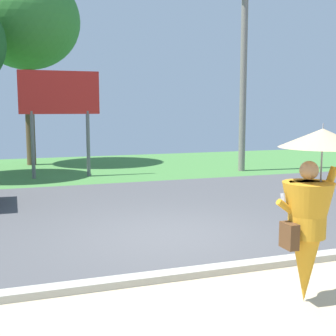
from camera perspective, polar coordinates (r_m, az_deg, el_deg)
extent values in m
cube|color=#4C4C4F|center=(10.21, -3.37, -5.77)|extent=(40.00, 8.00, 0.10)
cube|color=#457F3C|center=(17.93, -10.24, -0.08)|extent=(40.00, 8.00, 0.10)
cube|color=#B2AD9E|center=(6.57, 6.24, -12.56)|extent=(40.00, 0.24, 0.10)
cone|color=orange|center=(5.67, 16.95, -8.98)|extent=(0.60, 0.60, 1.45)
cylinder|color=orange|center=(5.57, 17.11, -5.03)|extent=(0.44, 0.44, 0.65)
sphere|color=tan|center=(5.49, 17.30, -0.28)|extent=(0.22, 0.22, 0.22)
cylinder|color=orange|center=(5.68, 19.51, -2.05)|extent=(0.24, 0.09, 0.45)
cylinder|color=orange|center=(5.43, 14.77, -4.91)|extent=(0.29, 0.08, 0.24)
cylinder|color=gray|center=(5.58, 18.71, 0.15)|extent=(0.02, 0.02, 0.75)
cone|color=#D1B284|center=(5.55, 18.86, 3.58)|extent=(1.01, 1.01, 0.22)
cylinder|color=gray|center=(5.55, 18.91, 4.82)|extent=(0.02, 0.02, 0.10)
cube|color=#B7B7BC|center=(5.41, 14.28, -3.87)|extent=(0.02, 0.11, 0.16)
cube|color=brown|center=(5.44, 14.98, -8.22)|extent=(0.12, 0.24, 0.30)
cylinder|color=gray|center=(16.86, 9.49, 13.19)|extent=(0.24, 0.24, 7.96)
cylinder|color=slate|center=(15.40, -16.63, 2.78)|extent=(0.12, 0.12, 2.20)
cylinder|color=slate|center=(15.58, -10.00, 3.03)|extent=(0.12, 0.12, 2.20)
cube|color=red|center=(15.43, -13.49, 9.22)|extent=(2.60, 0.10, 1.40)
cylinder|color=brown|center=(19.15, -16.99, 6.89)|extent=(0.36, 0.36, 4.36)
ellipsoid|color=#387F33|center=(19.44, -17.41, 17.28)|extent=(4.18, 4.18, 3.80)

